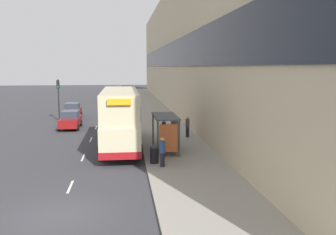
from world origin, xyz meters
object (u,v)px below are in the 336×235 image
object	(u,v)px
car_3	(121,89)
car_0	(123,92)
bus_shelter	(168,127)
pedestrian_2	(164,130)
car_1	(70,120)
litter_bin	(154,155)
pedestrian_1	(162,152)
double_decker_bus_near	(120,118)
car_2	(72,111)
traffic_light_far_kerb	(58,93)
pedestrian_at_shelter	(187,126)

from	to	relation	value
car_3	car_0	bearing A→B (deg)	-85.40
bus_shelter	pedestrian_2	world-z (taller)	bus_shelter
car_3	pedestrian_2	bearing A→B (deg)	-86.28
car_1	litter_bin	world-z (taller)	car_1
pedestrian_2	bus_shelter	bearing A→B (deg)	-91.35
bus_shelter	car_3	bearing A→B (deg)	93.41
car_1	pedestrian_2	distance (m)	11.49
pedestrian_1	car_3	bearing A→B (deg)	92.46
double_decker_bus_near	pedestrian_1	distance (m)	6.52
bus_shelter	double_decker_bus_near	distance (m)	3.87
double_decker_bus_near	car_1	distance (m)	10.92
double_decker_bus_near	car_0	size ratio (longest dim) A/B	2.64
car_2	traffic_light_far_kerb	xyz separation A→B (m)	(-1.18, -1.91, 2.23)
double_decker_bus_near	car_0	world-z (taller)	double_decker_bus_near
car_1	car_3	size ratio (longest dim) A/B	0.95
pedestrian_2	traffic_light_far_kerb	distance (m)	17.06
pedestrian_at_shelter	pedestrian_1	distance (m)	9.50
double_decker_bus_near	car_1	size ratio (longest dim) A/B	2.50
pedestrian_2	pedestrian_1	bearing A→B (deg)	-96.83
double_decker_bus_near	pedestrian_1	world-z (taller)	double_decker_bus_near
car_0	pedestrian_1	world-z (taller)	pedestrian_1
car_2	car_3	bearing A→B (deg)	-97.58
double_decker_bus_near	litter_bin	xyz separation A→B (m)	(2.08, -5.04, -1.62)
car_3	litter_bin	xyz separation A→B (m)	(2.34, -62.87, -0.21)
car_0	traffic_light_far_kerb	world-z (taller)	traffic_light_far_kerb
car_2	litter_bin	bearing A→B (deg)	109.35
car_0	pedestrian_at_shelter	size ratio (longest dim) A/B	2.34
bus_shelter	litter_bin	xyz separation A→B (m)	(-1.22, -3.07, -1.21)
pedestrian_1	traffic_light_far_kerb	distance (m)	23.14
litter_bin	traffic_light_far_kerb	world-z (taller)	traffic_light_far_kerb
pedestrian_at_shelter	pedestrian_2	world-z (taller)	pedestrian_at_shelter
double_decker_bus_near	car_1	xyz separation A→B (m)	(-4.90, 9.65, -1.43)
bus_shelter	double_decker_bus_near	world-z (taller)	double_decker_bus_near
car_1	pedestrian_1	distance (m)	17.21
car_3	pedestrian_2	distance (m)	56.26
car_3	pedestrian_2	xyz separation A→B (m)	(3.65, -56.14, 0.16)
litter_bin	car_1	bearing A→B (deg)	115.41
car_0	pedestrian_at_shelter	bearing A→B (deg)	-83.74
car_2	car_0	bearing A→B (deg)	-100.15
car_1	litter_bin	size ratio (longest dim) A/B	4.15
car_1	litter_bin	xyz separation A→B (m)	(6.98, -14.69, -0.19)
traffic_light_far_kerb	litter_bin	bearing A→B (deg)	-66.11
car_0	litter_bin	size ratio (longest dim) A/B	3.93
car_0	double_decker_bus_near	bearing A→B (deg)	-90.36
car_3	pedestrian_at_shelter	distance (m)	55.04
car_3	double_decker_bus_near	bearing A→B (deg)	-89.74
double_decker_bus_near	traffic_light_far_kerb	size ratio (longest dim) A/B	2.37
double_decker_bus_near	pedestrian_1	bearing A→B (deg)	-67.26
bus_shelter	pedestrian_at_shelter	xyz separation A→B (m)	(2.23, 5.07, -0.84)
car_1	double_decker_bus_near	bearing A→B (deg)	116.94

